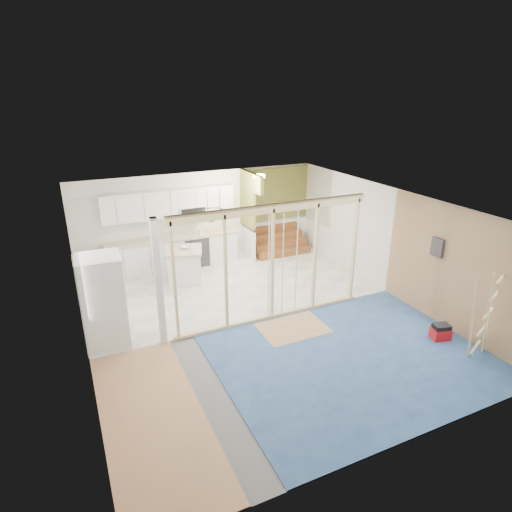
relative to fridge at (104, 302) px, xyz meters
name	(u,v)px	position (x,y,z in m)	size (l,w,h in m)	color
room	(259,266)	(3.08, -0.45, 0.37)	(7.01, 8.01, 2.61)	slate
floor_overlays	(261,318)	(3.15, -0.39, -0.92)	(7.00, 8.00, 0.03)	silver
stud_frame	(249,255)	(2.84, -0.45, 0.66)	(4.66, 0.14, 2.60)	#D9B385
base_cabinets	(151,261)	(1.47, 2.91, -0.46)	(4.45, 2.24, 0.93)	white
upper_cabinets	(171,204)	(2.24, 3.37, 0.89)	(3.60, 0.41, 0.85)	white
green_partition	(269,224)	(5.12, 3.21, 0.01)	(2.25, 1.51, 2.60)	olive
pot_rack	(214,213)	(2.77, 1.44, 1.07)	(0.52, 0.52, 0.72)	black
sheathing_panel	(460,273)	(6.56, -2.45, 0.37)	(0.02, 4.00, 2.60)	#A47B59
electrical_panel	(437,247)	(6.51, -1.85, 0.72)	(0.04, 0.30, 0.40)	#353439
ceiling_light	(259,176)	(4.48, 2.55, 1.61)	(0.32, 0.32, 0.08)	#FFEABF
fridge	(104,302)	(0.00, 0.00, 0.00)	(0.85, 0.83, 1.86)	white
island	(185,265)	(2.20, 2.25, -0.48)	(1.15, 1.15, 0.90)	white
bowl	(186,247)	(2.28, 2.29, 0.00)	(0.24, 0.24, 0.06)	white
soap_bottle_a	(154,234)	(1.68, 3.28, 0.15)	(0.12, 0.12, 0.31)	silver
soap_bottle_b	(201,231)	(2.97, 3.15, 0.10)	(0.09, 0.09, 0.20)	silver
toolbox	(441,332)	(6.08, -2.65, -0.77)	(0.41, 0.35, 0.34)	#B51014
ladder	(482,316)	(6.15, -3.39, -0.03)	(0.93, 0.18, 1.75)	#D6B983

